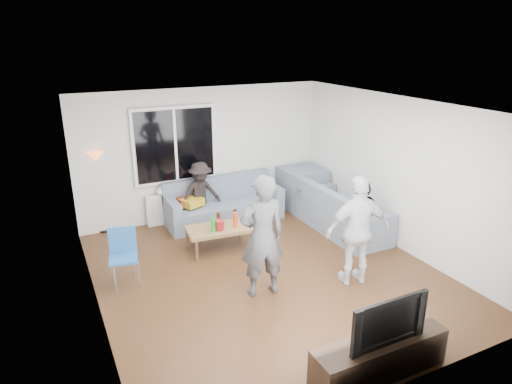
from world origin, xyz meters
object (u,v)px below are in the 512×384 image
sofa_right_section (343,210)px  player_left (262,236)px  floor_lamp (99,192)px  television (383,318)px  spectator_right (362,213)px  spectator_back (201,194)px  side_chair (124,259)px  player_right (358,231)px  coffee_table (219,238)px  tv_console (379,357)px  sofa_back_section (224,201)px

sofa_right_section → player_left: bearing=118.6°
floor_lamp → television: bearing=-68.1°
spectator_right → spectator_back: (-2.28, 2.04, 0.07)m
side_chair → player_right: (3.13, -1.42, 0.41)m
sofa_right_section → player_left: (-2.35, -1.28, 0.47)m
coffee_table → tv_console: (0.43, -3.64, 0.02)m
sofa_right_section → player_right: bearing=149.5°
floor_lamp → player_left: size_ratio=0.87×
spectator_right → tv_console: spectator_right is taller
spectator_right → spectator_back: bearing=-131.3°
player_left → spectator_back: player_left is taller
sofa_back_section → spectator_back: 0.51m
sofa_back_section → side_chair: size_ratio=2.67×
side_chair → sofa_back_section: bearing=47.8°
player_left → spectator_right: 2.48m
sofa_right_section → player_left: 2.71m
player_right → sofa_right_section: bearing=-108.8°
sofa_right_section → player_right: player_right is taller
sofa_right_section → spectator_back: 2.73m
coffee_table → player_left: 1.75m
side_chair → player_right: 3.46m
player_left → spectator_back: size_ratio=1.42×
television → player_right: bearing=59.9°
sofa_back_section → spectator_back: (-0.47, 0.03, 0.21)m
sofa_right_section → tv_console: size_ratio=1.25×
television → side_chair: bearing=124.2°
sofa_back_section → floor_lamp: (-2.26, 0.53, 0.36)m
tv_console → player_left: bearing=101.3°
sofa_right_section → spectator_back: spectator_back is taller
spectator_back → television: bearing=-93.9°
sofa_back_section → tv_console: 4.78m
sofa_right_section → tv_console: 3.85m
player_right → spectator_right: 1.43m
spectator_back → television: size_ratio=1.32×
sofa_right_section → spectator_right: bearing=-180.0°
sofa_right_section → player_left: size_ratio=1.12×
side_chair → player_right: bearing=-12.6°
side_chair → player_right: size_ratio=0.51×
sofa_right_section → floor_lamp: floor_lamp is taller
floor_lamp → spectator_right: 4.80m
floor_lamp → spectator_right: (4.07, -2.54, -0.22)m
sofa_back_section → player_left: (-0.53, -2.73, 0.47)m
spectator_right → television: size_ratio=1.17×
sofa_right_section → television: (-1.94, -3.32, 0.29)m
sofa_back_section → coffee_table: size_ratio=2.09×
spectator_right → tv_console: (-1.94, -2.76, -0.34)m
coffee_table → player_left: size_ratio=0.61×
floor_lamp → player_left: 3.69m
spectator_back → tv_console: spectator_back is taller
floor_lamp → player_right: 4.76m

